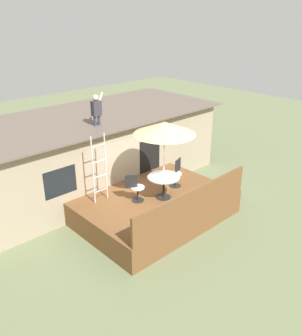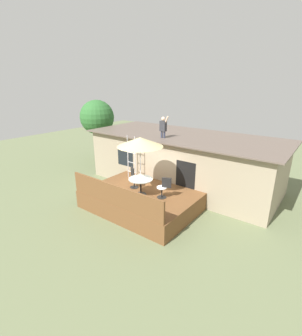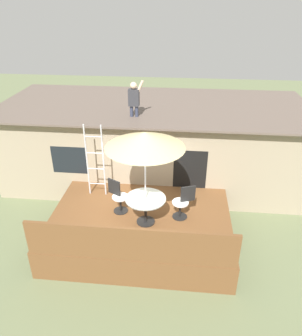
{
  "view_description": "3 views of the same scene",
  "coord_description": "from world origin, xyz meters",
  "px_view_note": "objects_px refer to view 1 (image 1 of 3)",
  "views": [
    {
      "loc": [
        -7.12,
        -7.5,
        6.35
      ],
      "look_at": [
        0.62,
        0.8,
        1.37
      ],
      "focal_mm": 38.29,
      "sensor_mm": 36.0,
      "label": 1
    },
    {
      "loc": [
        6.39,
        -7.74,
        5.4
      ],
      "look_at": [
        0.17,
        0.47,
        1.82
      ],
      "focal_mm": 26.2,
      "sensor_mm": 36.0,
      "label": 2
    },
    {
      "loc": [
        1.03,
        -7.18,
        6.13
      ],
      "look_at": [
        0.21,
        0.79,
        1.85
      ],
      "focal_mm": 35.15,
      "sensor_mm": 36.0,
      "label": 3
    }
  ],
  "objects_px": {
    "person_figure": "(96,108)",
    "patio_chair_right": "(176,173)",
    "patio_umbrella": "(165,128)",
    "step_ladder": "(99,169)",
    "patio_chair_left": "(135,188)",
    "patio_table": "(164,181)"
  },
  "relations": [
    {
      "from": "patio_table",
      "to": "step_ladder",
      "type": "height_order",
      "value": "step_ladder"
    },
    {
      "from": "step_ladder",
      "to": "patio_chair_left",
      "type": "xyz_separation_m",
      "value": [
        0.78,
        -0.77,
        -0.64
      ]
    },
    {
      "from": "patio_table",
      "to": "patio_umbrella",
      "type": "distance_m",
      "value": 1.76
    },
    {
      "from": "patio_chair_left",
      "to": "person_figure",
      "type": "bearing_deg",
      "value": 114.9
    },
    {
      "from": "patio_umbrella",
      "to": "patio_chair_right",
      "type": "relative_size",
      "value": 2.76
    },
    {
      "from": "patio_table",
      "to": "patio_chair_right",
      "type": "bearing_deg",
      "value": 19.97
    },
    {
      "from": "patio_chair_left",
      "to": "patio_chair_right",
      "type": "relative_size",
      "value": 1.0
    },
    {
      "from": "patio_chair_left",
      "to": "patio_umbrella",
      "type": "bearing_deg",
      "value": -0.0
    },
    {
      "from": "person_figure",
      "to": "patio_chair_right",
      "type": "bearing_deg",
      "value": -54.66
    },
    {
      "from": "step_ladder",
      "to": "person_figure",
      "type": "bearing_deg",
      "value": 54.94
    },
    {
      "from": "patio_table",
      "to": "patio_chair_left",
      "type": "distance_m",
      "value": 0.93
    },
    {
      "from": "person_figure",
      "to": "patio_chair_right",
      "type": "distance_m",
      "value": 3.48
    },
    {
      "from": "patio_table",
      "to": "patio_chair_left",
      "type": "relative_size",
      "value": 1.13
    },
    {
      "from": "step_ladder",
      "to": "patio_chair_left",
      "type": "distance_m",
      "value": 1.27
    },
    {
      "from": "patio_umbrella",
      "to": "person_figure",
      "type": "relative_size",
      "value": 2.29
    },
    {
      "from": "person_figure",
      "to": "patio_chair_right",
      "type": "relative_size",
      "value": 1.21
    },
    {
      "from": "patio_chair_right",
      "to": "step_ladder",
      "type": "bearing_deg",
      "value": -39.02
    },
    {
      "from": "patio_umbrella",
      "to": "step_ladder",
      "type": "height_order",
      "value": "patio_umbrella"
    },
    {
      "from": "patio_table",
      "to": "patio_chair_right",
      "type": "relative_size",
      "value": 1.13
    },
    {
      "from": "patio_umbrella",
      "to": "person_figure",
      "type": "distance_m",
      "value": 2.67
    },
    {
      "from": "patio_table",
      "to": "person_figure",
      "type": "relative_size",
      "value": 0.94
    },
    {
      "from": "patio_umbrella",
      "to": "patio_chair_right",
      "type": "height_order",
      "value": "patio_umbrella"
    }
  ]
}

